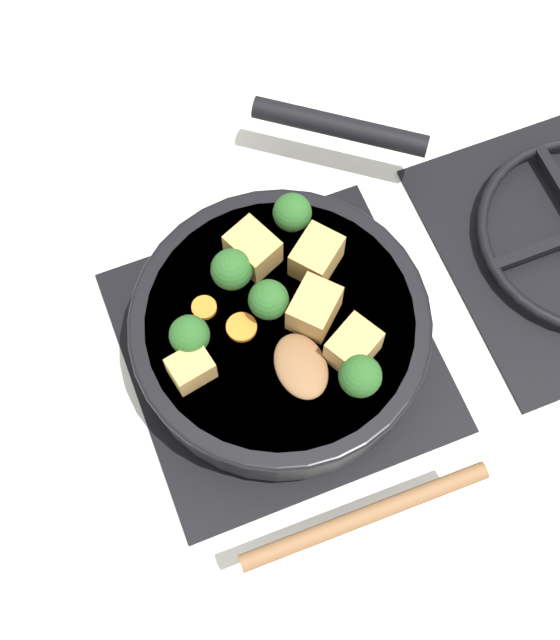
{
  "coord_description": "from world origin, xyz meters",
  "views": [
    {
      "loc": [
        0.31,
        -0.12,
        0.87
      ],
      "look_at": [
        0.0,
        0.0,
        0.09
      ],
      "focal_mm": 50.0,
      "sensor_mm": 36.0,
      "label": 1
    }
  ],
  "objects": [
    {
      "name": "broccoli_floret_east_rim",
      "position": [
        -0.01,
        -0.01,
        0.11
      ],
      "size": [
        0.04,
        0.04,
        0.05
      ],
      "color": "#709956",
      "rests_on": "skillet_pan"
    },
    {
      "name": "carrot_slice_orange_thin",
      "position": [
        -0.01,
        -0.04,
        0.09
      ],
      "size": [
        0.03,
        0.03,
        0.01
      ],
      "primitive_type": "cylinder",
      "color": "orange",
      "rests_on": "skillet_pan"
    },
    {
      "name": "tofu_cube_west_chunk",
      "position": [
        -0.07,
        0.0,
        0.1
      ],
      "size": [
        0.06,
        0.05,
        0.04
      ],
      "primitive_type": "cube",
      "rotation": [
        0.0,
        0.0,
        3.55
      ],
      "color": "tan",
      "rests_on": "skillet_pan"
    },
    {
      "name": "ground_plane",
      "position": [
        0.0,
        0.0,
        0.0
      ],
      "size": [
        2.4,
        2.4,
        0.0
      ],
      "primitive_type": "plane",
      "color": "silver"
    },
    {
      "name": "tofu_cube_near_handle",
      "position": [
        0.06,
        0.05,
        0.1
      ],
      "size": [
        0.05,
        0.06,
        0.04
      ],
      "primitive_type": "cube",
      "rotation": [
        0.0,
        0.0,
        5.21
      ],
      "color": "tan",
      "rests_on": "skillet_pan"
    },
    {
      "name": "broccoli_floret_near_spoon",
      "position": [
        -0.01,
        -0.09,
        0.11
      ],
      "size": [
        0.04,
        0.04,
        0.05
      ],
      "color": "#709956",
      "rests_on": "skillet_pan"
    },
    {
      "name": "skillet_pan",
      "position": [
        -0.0,
        0.0,
        0.06
      ],
      "size": [
        0.41,
        0.38,
        0.06
      ],
      "color": "black",
      "rests_on": "front_burner_grate"
    },
    {
      "name": "front_burner_grate",
      "position": [
        0.0,
        0.0,
        0.01
      ],
      "size": [
        0.31,
        0.31,
        0.03
      ],
      "color": "black",
      "rests_on": "ground_plane"
    },
    {
      "name": "tofu_cube_back_piece",
      "position": [
        0.02,
        -0.1,
        0.1
      ],
      "size": [
        0.04,
        0.04,
        0.03
      ],
      "primitive_type": "cube",
      "rotation": [
        0.0,
        0.0,
        1.76
      ],
      "color": "tan",
      "rests_on": "skillet_pan"
    },
    {
      "name": "tofu_cube_east_chunk",
      "position": [
        -0.04,
        0.05,
        0.1
      ],
      "size": [
        0.06,
        0.06,
        0.04
      ],
      "primitive_type": "cube",
      "rotation": [
        0.0,
        0.0,
        5.38
      ],
      "color": "tan",
      "rests_on": "skillet_pan"
    },
    {
      "name": "wooden_spoon",
      "position": [
        0.14,
        -0.0,
        0.09
      ],
      "size": [
        0.19,
        0.23,
        0.02
      ],
      "color": "brown",
      "rests_on": "skillet_pan"
    },
    {
      "name": "broccoli_floret_west_rim",
      "position": [
        0.09,
        0.04,
        0.11
      ],
      "size": [
        0.04,
        0.04,
        0.05
      ],
      "color": "#709956",
      "rests_on": "skillet_pan"
    },
    {
      "name": "broccoli_floret_north_edge",
      "position": [
        -0.09,
        0.05,
        0.11
      ],
      "size": [
        0.04,
        0.04,
        0.05
      ],
      "color": "#709956",
      "rests_on": "skillet_pan"
    },
    {
      "name": "broccoli_floret_center_top",
      "position": [
        -0.05,
        -0.03,
        0.11
      ],
      "size": [
        0.04,
        0.04,
        0.05
      ],
      "color": "#709956",
      "rests_on": "skillet_pan"
    },
    {
      "name": "tofu_cube_center_large",
      "position": [
        0.01,
        0.03,
        0.1
      ],
      "size": [
        0.06,
        0.06,
        0.04
      ],
      "primitive_type": "cube",
      "rotation": [
        0.0,
        0.0,
        5.45
      ],
      "color": "tan",
      "rests_on": "skillet_pan"
    },
    {
      "name": "carrot_slice_near_center",
      "position": [
        -0.04,
        -0.06,
        0.09
      ],
      "size": [
        0.02,
        0.02,
        0.01
      ],
      "primitive_type": "cylinder",
      "color": "orange",
      "rests_on": "skillet_pan"
    }
  ]
}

